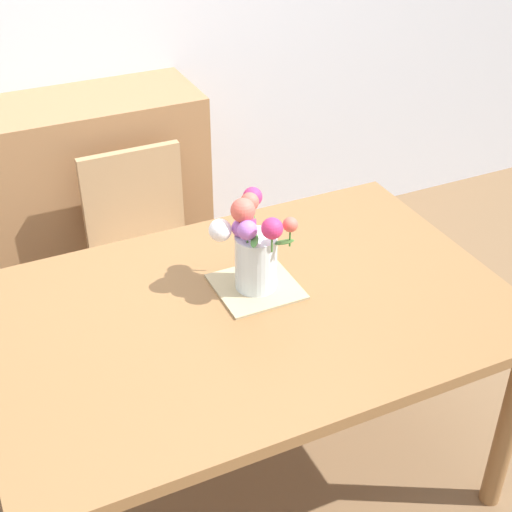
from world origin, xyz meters
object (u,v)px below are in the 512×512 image
at_px(dresser, 50,213).
at_px(flower_vase, 252,244).
at_px(dining_table, 249,328).
at_px(chair_far, 145,244).

height_order(dresser, flower_vase, flower_vase).
distance_m(dining_table, flower_vase, 0.27).
xyz_separation_m(chair_far, dresser, (-0.30, 0.46, -0.02)).
distance_m(dining_table, chair_far, 0.89).
xyz_separation_m(dresser, flower_vase, (0.42, -1.24, 0.44)).
relative_size(dining_table, chair_far, 1.80).
bearing_deg(flower_vase, dresser, 108.79).
bearing_deg(dining_table, dresser, 105.55).
bearing_deg(dresser, flower_vase, -71.21).
height_order(dining_table, dresser, dresser).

